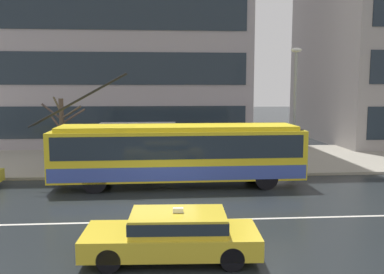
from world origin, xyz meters
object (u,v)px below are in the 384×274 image
Objects in this scene: pedestrian_approaching_curb at (255,139)px; street_lamp at (295,98)px; bus_shelter at (138,135)px; pedestrian_at_shelter at (148,153)px; street_tree_bare at (62,129)px; taxi_oncoming_near at (174,233)px; trolleybus at (179,152)px.

pedestrian_approaching_curb is 0.31× the size of street_lamp.
pedestrian_at_shelter is (0.56, -0.89, -0.90)m from bus_shelter.
bus_shelter is at bearing 4.45° from street_tree_bare.
street_lamp is (6.82, 10.87, 3.30)m from taxi_oncoming_near.
street_tree_bare is at bearing 176.98° from street_lamp.
taxi_oncoming_near is 2.94× the size of pedestrian_at_shelter.
pedestrian_at_shelter is 0.25× the size of street_lamp.
pedestrian_approaching_curb is at bearing 0.56° from street_tree_bare.
pedestrian_at_shelter is at bearing 118.60° from trolleybus.
trolleybus is at bearing -60.53° from bus_shelter.
street_tree_bare reaches higher than pedestrian_approaching_curb.
street_tree_bare is at bearing 115.85° from taxi_oncoming_near.
street_lamp is at bearing 23.05° from trolleybus.
pedestrian_at_shelter is 8.39m from street_lamp.
street_tree_bare is (-4.54, 0.58, 1.27)m from pedestrian_at_shelter.
pedestrian_at_shelter is 6.00m from pedestrian_approaching_curb.
street_lamp reaches higher than pedestrian_at_shelter.
street_lamp reaches higher than street_tree_bare.
street_lamp is 1.66× the size of street_tree_bare.
pedestrian_approaching_curb reaches higher than pedestrian_at_shelter.
bus_shelter is at bearing 97.71° from taxi_oncoming_near.
street_lamp is at bearing -0.56° from pedestrian_at_shelter.
pedestrian_at_shelter is at bearing -173.45° from pedestrian_approaching_curb.
bus_shelter is 1.05× the size of street_tree_bare.
trolleybus is 4.23m from bus_shelter.
street_tree_bare is (-6.05, 3.36, 0.79)m from trolleybus.
street_tree_bare is at bearing -179.44° from pedestrian_approaching_curb.
bus_shelter is (-1.60, 11.84, 1.28)m from taxi_oncoming_near.
bus_shelter is 0.63× the size of street_lamp.
street_lamp is 12.53m from street_tree_bare.
bus_shelter is (-2.07, 3.67, 0.42)m from trolleybus.
pedestrian_at_shelter is at bearing -7.25° from street_tree_bare.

